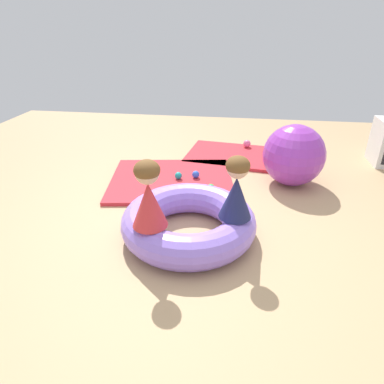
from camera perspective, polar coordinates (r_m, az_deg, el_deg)
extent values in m
plane|color=tan|center=(2.87, 2.32, -7.97)|extent=(8.00, 8.00, 0.00)
cube|color=red|center=(3.85, -3.47, 2.05)|extent=(1.52, 1.34, 0.04)
cube|color=red|center=(4.60, 6.69, 6.21)|extent=(1.26, 1.02, 0.04)
torus|color=#9975EA|center=(2.83, -0.57, -5.03)|extent=(1.13, 1.13, 0.28)
cone|color=red|center=(2.47, -7.27, -2.10)|extent=(0.34, 0.34, 0.35)
sphere|color=#DBAD89|center=(2.35, -7.62, 3.29)|extent=(0.17, 0.17, 0.17)
ellipsoid|color=brown|center=(2.35, -7.65, 3.68)|extent=(0.19, 0.19, 0.15)
cone|color=navy|center=(2.58, 7.42, -0.88)|extent=(0.27, 0.27, 0.33)
sphere|color=#DBAD89|center=(2.47, 7.75, 4.12)|extent=(0.17, 0.17, 0.17)
ellipsoid|color=brown|center=(2.47, 7.78, 4.48)|extent=(0.18, 0.18, 0.14)
sphere|color=blue|center=(3.83, 0.64, 3.00)|extent=(0.08, 0.08, 0.08)
sphere|color=green|center=(3.54, 3.22, 0.77)|extent=(0.08, 0.08, 0.08)
sphere|color=teal|center=(3.81, -2.32, 2.79)|extent=(0.08, 0.08, 0.08)
sphere|color=pink|center=(4.86, 9.28, 8.08)|extent=(0.10, 0.10, 0.10)
sphere|color=purple|center=(3.85, 16.83, 5.97)|extent=(0.67, 0.67, 0.67)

